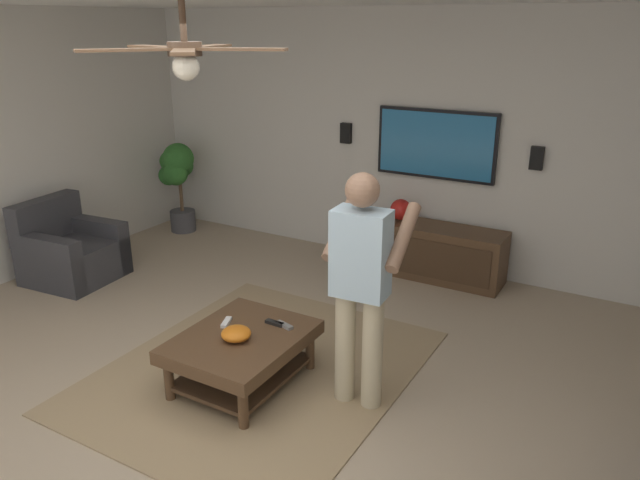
% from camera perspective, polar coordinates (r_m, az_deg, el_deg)
% --- Properties ---
extents(ground_plane, '(8.13, 8.13, 0.00)m').
position_cam_1_polar(ground_plane, '(4.24, -9.42, -16.92)').
color(ground_plane, tan).
extents(wall_back_tv, '(0.10, 6.97, 2.66)m').
position_cam_1_polar(wall_back_tv, '(6.52, 9.45, 9.04)').
color(wall_back_tv, silver).
rests_on(wall_back_tv, ground).
extents(area_rug, '(2.53, 2.11, 0.01)m').
position_cam_1_polar(area_rug, '(4.78, -5.69, -11.99)').
color(area_rug, '#9E8460').
rests_on(area_rug, ground).
extents(armchair, '(0.87, 0.88, 0.82)m').
position_cam_1_polar(armchair, '(6.74, -22.28, -1.13)').
color(armchair, '#38383D').
rests_on(armchair, ground).
extents(coffee_table, '(1.00, 0.80, 0.40)m').
position_cam_1_polar(coffee_table, '(4.49, -7.32, -9.97)').
color(coffee_table, '#513823').
rests_on(coffee_table, ground).
extents(media_console, '(0.45, 1.70, 0.55)m').
position_cam_1_polar(media_console, '(6.43, 9.43, -0.88)').
color(media_console, '#513823').
rests_on(media_console, ground).
extents(tv, '(0.05, 1.25, 0.70)m').
position_cam_1_polar(tv, '(6.37, 10.75, 8.76)').
color(tv, black).
extents(person_standing, '(0.56, 0.56, 1.64)m').
position_cam_1_polar(person_standing, '(3.99, 3.87, -3.57)').
color(person_standing, '#C6B793').
rests_on(person_standing, ground).
extents(potted_plant_tall, '(0.47, 0.51, 1.13)m').
position_cam_1_polar(potted_plant_tall, '(7.74, -13.18, 5.98)').
color(potted_plant_tall, '#4C4C51').
rests_on(potted_plant_tall, ground).
extents(bowl, '(0.21, 0.21, 0.09)m').
position_cam_1_polar(bowl, '(4.37, -7.83, -8.65)').
color(bowl, orange).
rests_on(bowl, coffee_table).
extents(remote_white, '(0.16, 0.10, 0.02)m').
position_cam_1_polar(remote_white, '(4.61, -8.73, -7.59)').
color(remote_white, white).
rests_on(remote_white, coffee_table).
extents(remote_black, '(0.05, 0.15, 0.02)m').
position_cam_1_polar(remote_black, '(4.56, -4.26, -7.73)').
color(remote_black, black).
rests_on(remote_black, coffee_table).
extents(remote_grey, '(0.08, 0.16, 0.02)m').
position_cam_1_polar(remote_grey, '(4.52, -3.35, -7.94)').
color(remote_grey, slate).
rests_on(remote_grey, coffee_table).
extents(vase_round, '(0.22, 0.22, 0.22)m').
position_cam_1_polar(vase_round, '(6.43, 7.54, 2.84)').
color(vase_round, red).
rests_on(vase_round, media_console).
extents(wall_speaker_left, '(0.06, 0.12, 0.22)m').
position_cam_1_polar(wall_speaker_left, '(6.14, 19.58, 7.21)').
color(wall_speaker_left, black).
extents(wall_speaker_right, '(0.06, 0.12, 0.22)m').
position_cam_1_polar(wall_speaker_right, '(6.78, 2.44, 9.93)').
color(wall_speaker_right, black).
extents(ceiling_fan, '(1.12, 1.17, 0.46)m').
position_cam_1_polar(ceiling_fan, '(3.78, -12.55, 16.62)').
color(ceiling_fan, '#4C3828').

